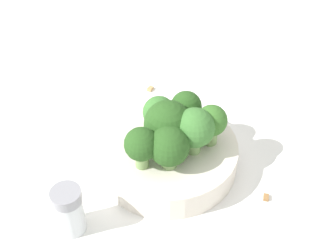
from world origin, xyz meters
TOP-DOWN VIEW (x-y plane):
  - ground_plane at (0.00, 0.00)m, footprint 3.00×3.00m
  - bowl at (0.00, 0.00)m, footprint 0.18×0.18m
  - broccoli_floret_0 at (-0.03, 0.00)m, footprint 0.04×0.04m
  - broccoli_floret_1 at (0.03, -0.01)m, footprint 0.05×0.05m
  - broccoli_floret_2 at (0.02, -0.04)m, footprint 0.04×0.04m
  - broccoli_floret_3 at (0.02, 0.05)m, footprint 0.04×0.04m
  - broccoli_floret_4 at (0.00, 0.00)m, footprint 0.06×0.06m
  - broccoli_floret_5 at (-0.00, 0.03)m, footprint 0.03×0.03m
  - broccoli_floret_6 at (0.02, 0.03)m, footprint 0.05×0.05m
  - broccoli_floret_7 at (-0.03, 0.04)m, footprint 0.04×0.04m
  - pepper_shaker at (0.05, -0.14)m, footprint 0.03×0.03m
  - almond_crumb_0 at (0.10, 0.09)m, footprint 0.01×0.01m
  - almond_crumb_1 at (-0.16, 0.04)m, footprint 0.01×0.01m

SIDE VIEW (x-z plane):
  - ground_plane at x=0.00m, z-range 0.00..0.00m
  - almond_crumb_0 at x=0.10m, z-range 0.00..0.01m
  - almond_crumb_1 at x=-0.16m, z-range 0.00..0.01m
  - bowl at x=0.00m, z-range 0.00..0.04m
  - pepper_shaker at x=0.05m, z-range 0.00..0.06m
  - broccoli_floret_5 at x=0.00m, z-range 0.04..0.09m
  - broccoli_floret_7 at x=-0.03m, z-range 0.04..0.09m
  - broccoli_floret_1 at x=0.03m, z-range 0.04..0.10m
  - broccoli_floret_0 at x=-0.03m, z-range 0.04..0.10m
  - broccoli_floret_3 at x=0.02m, z-range 0.04..0.10m
  - broccoli_floret_2 at x=0.02m, z-range 0.04..0.10m
  - broccoli_floret_4 at x=0.00m, z-range 0.04..0.11m
  - broccoli_floret_6 at x=0.02m, z-range 0.04..0.11m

